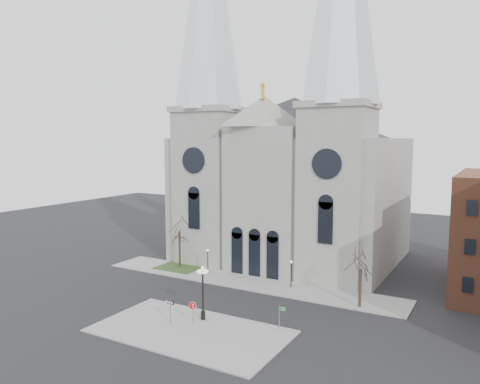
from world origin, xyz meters
The scene contains 13 objects.
ground centered at (0.00, 0.00, 0.00)m, with size 160.00×160.00×0.00m, color black.
sidewalk_near centered at (3.00, -5.00, 0.07)m, with size 18.00×10.00×0.14m, color gray.
sidewalk_far centered at (0.00, 11.00, 0.07)m, with size 40.00×6.00×0.14m, color gray.
grass_patch centered at (-11.00, 12.00, 0.09)m, with size 6.00×5.00×0.18m, color #27411C.
cathedral centered at (0.00, 22.86, 18.48)m, with size 33.00×26.66×54.00m.
tree_left centered at (-11.00, 12.00, 5.58)m, with size 3.20×3.20×7.50m.
tree_right centered at (15.00, 9.00, 4.47)m, with size 3.20×3.20×6.00m.
ped_lamp_left centered at (-6.00, 11.50, 2.33)m, with size 0.32×0.32×3.26m.
ped_lamp_right centered at (6.00, 11.50, 2.33)m, with size 0.32×0.32×3.26m.
stop_sign centered at (2.41, -3.73, 1.77)m, with size 0.81×0.20×2.27m.
globe_lamp centered at (2.52, -2.19, 3.52)m, with size 1.25×1.25×5.39m.
one_way_sign centered at (0.33, -4.57, 1.73)m, with size 1.05×0.13×2.39m.
street_name_sign centered at (10.09, -0.49, 1.45)m, with size 0.69×0.21×2.21m.
Camera 1 is at (27.70, -39.05, 17.83)m, focal length 35.00 mm.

